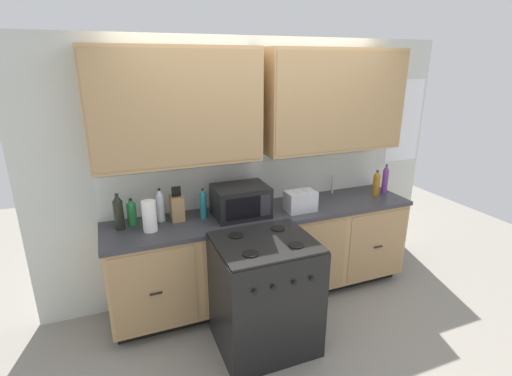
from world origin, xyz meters
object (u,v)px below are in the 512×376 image
Objects in this scene: microwave at (241,201)px; bottle_dark at (119,212)px; bottle_green at (132,212)px; bottle_violet at (385,179)px; bottle_teal at (203,204)px; paper_towel_roll at (149,216)px; bottle_amber at (376,183)px; knife_block at (177,207)px; bottle_clear at (160,205)px; toaster at (300,201)px; stove_range at (265,294)px.

bottle_dark is at bearing 174.75° from microwave.
bottle_violet reaches higher than bottle_green.
bottle_teal is at bearing -2.23° from bottle_dark.
bottle_amber is at bearing 1.00° from paper_towel_roll.
knife_block is 1.17× the size of bottle_amber.
bottle_teal is at bearing -11.78° from bottle_clear.
microwave is 1.81× the size of bottle_amber.
knife_block is 1.04× the size of bottle_clear.
bottle_teal reaches higher than bottle_amber.
bottle_violet is (2.65, -0.08, 0.00)m from bottle_dark.
bottle_teal is at bearing 168.38° from microwave.
bottle_dark is 0.71m from bottle_teal.
toaster is 1.08× the size of paper_towel_roll.
stove_range is at bearing -36.87° from paper_towel_roll.
toaster is 1.13m from knife_block.
microwave is 0.56m from toaster.
paper_towel_roll is at bearing 143.13° from stove_range.
toaster is at bearing 42.03° from stove_range.
knife_block is at bearing 169.26° from toaster.
bottle_violet reaches higher than bottle_teal.
bottle_clear is (-0.69, 0.14, 0.01)m from microwave.
bottle_amber is 0.89× the size of bottle_clear.
bottle_violet reaches higher than stove_range.
knife_block is at bearing 30.39° from paper_towel_roll.
microwave is 1.61× the size of bottle_clear.
toaster is 1.06× the size of bottle_amber.
bottle_teal is (-0.88, 0.16, 0.04)m from toaster.
bottle_clear is at bearing 57.05° from paper_towel_roll.
knife_block is at bearing 2.30° from bottle_dark.
bottle_teal reaches higher than bottle_green.
toaster is at bearing -6.84° from bottle_dark.
microwave is 0.56m from knife_block.
knife_block is 1.00× the size of bottle_dark.
bottle_dark is 0.98× the size of bottle_violet.
paper_towel_roll is 0.22m from bottle_green.
knife_block is (-0.55, 0.11, -0.02)m from microwave.
stove_range is at bearing -158.97° from bottle_violet.
stove_range is 0.94m from toaster.
bottle_clear is (-0.14, 0.03, 0.03)m from knife_block.
microwave reaches higher than bottle_amber.
stove_range is 3.19× the size of bottle_clear.
microwave is at bearing -179.55° from bottle_violet.
bottle_green is 0.89× the size of bottle_amber.
knife_block reaches higher than microwave.
bottle_green is (-0.38, 0.03, 0.00)m from knife_block.
bottle_amber is (2.05, -0.11, 0.01)m from knife_block.
bottle_green is (-1.48, 0.24, 0.02)m from toaster.
toaster is 1.50m from bottle_green.
bottle_green is 0.75× the size of bottle_violet.
stove_range is 3.01× the size of bottle_violet.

